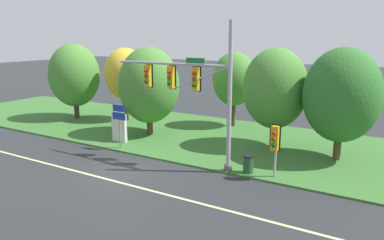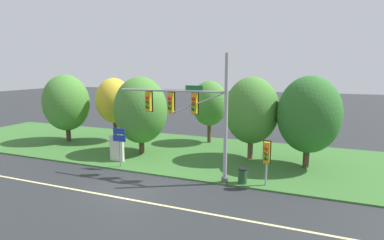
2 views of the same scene
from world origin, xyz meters
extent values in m
plane|color=#282B2D|center=(0.00, 0.00, 0.00)|extent=(160.00, 160.00, 0.00)
cube|color=beige|center=(0.00, -1.20, 0.00)|extent=(36.00, 0.16, 0.01)
cube|color=#386B2D|center=(0.00, 8.25, 0.05)|extent=(48.00, 11.50, 0.10)
cylinder|color=#9EA0A5|center=(5.08, 2.78, 3.92)|extent=(0.22, 0.22, 7.64)
cylinder|color=#4C4C51|center=(5.08, 2.78, 0.25)|extent=(0.40, 0.40, 0.30)
cylinder|color=#9EA0A5|center=(1.55, 2.78, 5.51)|extent=(7.06, 0.14, 0.14)
cylinder|color=#9EA0A5|center=(3.32, 2.78, 4.81)|extent=(3.56, 0.08, 1.47)
cube|color=gold|center=(3.12, 2.78, 4.78)|extent=(0.34, 0.28, 1.22)
cube|color=black|center=(3.12, 2.94, 4.78)|extent=(0.46, 0.04, 1.34)
sphere|color=red|center=(3.12, 2.60, 5.08)|extent=(0.22, 0.22, 0.22)
sphere|color=#51420C|center=(3.12, 2.60, 4.78)|extent=(0.22, 0.22, 0.22)
sphere|color=#0C4219|center=(3.12, 2.60, 4.48)|extent=(0.22, 0.22, 0.22)
cube|color=gold|center=(1.55, 2.78, 4.78)|extent=(0.34, 0.28, 1.22)
cube|color=black|center=(1.55, 2.94, 4.78)|extent=(0.46, 0.04, 1.34)
sphere|color=red|center=(1.55, 2.60, 5.08)|extent=(0.22, 0.22, 0.22)
sphere|color=#51420C|center=(1.55, 2.60, 4.78)|extent=(0.22, 0.22, 0.22)
sphere|color=#0C4219|center=(1.55, 2.60, 4.48)|extent=(0.22, 0.22, 0.22)
cube|color=gold|center=(-0.02, 2.78, 4.78)|extent=(0.34, 0.28, 1.22)
cube|color=black|center=(-0.02, 2.94, 4.78)|extent=(0.46, 0.04, 1.34)
sphere|color=red|center=(-0.02, 2.60, 5.08)|extent=(0.22, 0.22, 0.22)
sphere|color=#51420C|center=(-0.02, 2.60, 4.78)|extent=(0.22, 0.22, 0.22)
sphere|color=#0C4219|center=(-0.02, 2.60, 4.48)|extent=(0.22, 0.22, 0.22)
cube|color=#196B33|center=(3.12, 2.73, 5.73)|extent=(1.10, 0.04, 0.28)
cylinder|color=#9EA0A5|center=(7.45, 3.18, 1.40)|extent=(0.12, 0.12, 2.60)
cube|color=gold|center=(7.45, 2.98, 2.14)|extent=(0.34, 0.28, 1.22)
cube|color=black|center=(7.45, 3.14, 2.14)|extent=(0.46, 0.04, 1.34)
sphere|color=red|center=(7.45, 2.80, 2.44)|extent=(0.22, 0.22, 0.22)
sphere|color=#51420C|center=(7.45, 2.80, 2.14)|extent=(0.22, 0.22, 0.22)
sphere|color=#0C4219|center=(7.45, 2.80, 1.84)|extent=(0.22, 0.22, 0.22)
cylinder|color=slate|center=(-2.48, 2.98, 1.49)|extent=(0.08, 0.08, 2.78)
cube|color=#193399|center=(-2.48, 2.95, 2.63)|extent=(0.94, 0.03, 0.41)
cube|color=#193399|center=(-2.48, 2.95, 2.14)|extent=(1.02, 0.03, 0.45)
cylinder|color=#423021|center=(-11.47, 7.64, 1.35)|extent=(0.42, 0.42, 2.51)
ellipsoid|color=#478433|center=(-11.47, 7.64, 3.75)|extent=(4.17, 4.17, 5.21)
cylinder|color=#423021|center=(-7.33, 9.27, 1.57)|extent=(0.33, 0.33, 2.93)
ellipsoid|color=gold|center=(-7.33, 9.27, 3.95)|extent=(3.34, 3.34, 4.18)
cylinder|color=#4C3823|center=(-2.92, 6.62, 1.27)|extent=(0.42, 0.42, 2.34)
ellipsoid|color=#478433|center=(-2.92, 6.62, 3.61)|extent=(4.25, 4.25, 5.31)
cylinder|color=#4C3823|center=(1.12, 11.98, 1.48)|extent=(0.33, 0.33, 2.75)
ellipsoid|color=#478433|center=(1.12, 11.98, 3.76)|extent=(3.28, 3.28, 4.11)
cylinder|color=brown|center=(5.62, 8.17, 1.41)|extent=(0.40, 0.40, 2.62)
ellipsoid|color=#478433|center=(5.62, 8.17, 3.81)|extent=(3.99, 3.99, 4.98)
cylinder|color=#4C3823|center=(9.60, 7.58, 1.37)|extent=(0.42, 0.42, 2.55)
ellipsoid|color=#2D6B28|center=(9.60, 7.58, 3.80)|extent=(4.20, 4.20, 5.25)
cube|color=beige|center=(-3.49, 4.06, 1.05)|extent=(1.10, 0.24, 1.90)
cube|color=#4C4C51|center=(-3.89, 4.06, 0.15)|extent=(0.10, 0.20, 0.10)
cube|color=#4C4C51|center=(-3.09, 4.06, 0.15)|extent=(0.10, 0.20, 0.10)
cylinder|color=#234C28|center=(6.11, 3.01, 0.53)|extent=(0.52, 0.52, 0.85)
cylinder|color=black|center=(6.11, 3.01, 0.99)|extent=(0.56, 0.56, 0.08)
camera|label=1|loc=(12.97, -14.06, 7.03)|focal=35.00mm
camera|label=2|loc=(9.44, -13.94, 6.83)|focal=28.00mm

